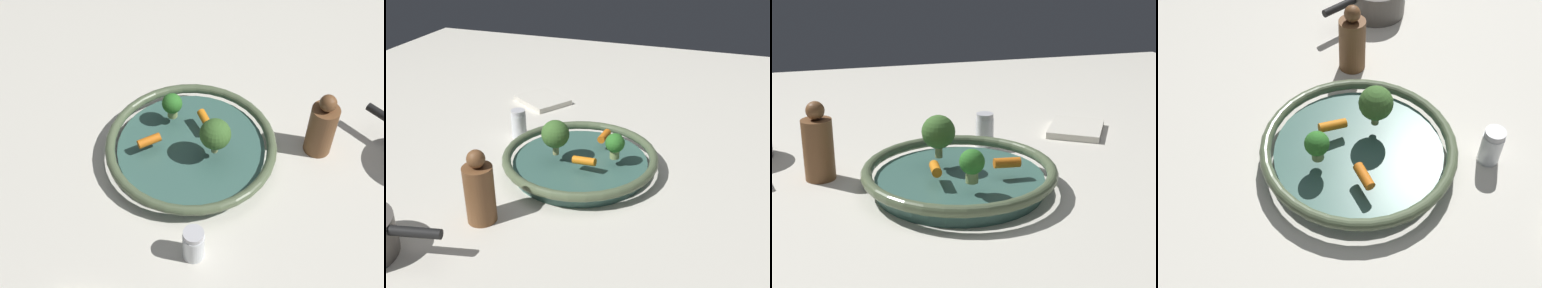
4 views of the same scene
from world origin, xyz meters
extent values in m
plane|color=silver|center=(0.00, 0.00, 0.00)|extent=(1.98, 1.98, 0.00)
cylinder|color=#3D665B|center=(0.00, 0.00, 0.01)|extent=(0.28, 0.28, 0.02)
torus|color=#546345|center=(0.00, 0.00, 0.03)|extent=(0.32, 0.32, 0.02)
cylinder|color=orange|center=(-0.03, -0.07, 0.05)|extent=(0.02, 0.04, 0.02)
cylinder|color=orange|center=(-0.02, 0.05, 0.05)|extent=(0.05, 0.02, 0.02)
cylinder|color=tan|center=(0.04, 0.02, 0.05)|extent=(0.01, 0.01, 0.02)
sphere|color=#3F6B2D|center=(0.04, 0.02, 0.09)|extent=(0.06, 0.06, 0.06)
cylinder|color=#96AB66|center=(-0.07, 0.00, 0.05)|extent=(0.02, 0.02, 0.02)
sphere|color=#307729|center=(-0.07, 0.00, 0.07)|extent=(0.04, 0.04, 0.04)
cylinder|color=silver|center=(0.19, -0.10, 0.03)|extent=(0.04, 0.04, 0.06)
cylinder|color=silver|center=(0.19, -0.10, 0.06)|extent=(0.03, 0.03, 0.01)
cylinder|color=brown|center=(0.10, 0.22, 0.05)|extent=(0.05, 0.05, 0.11)
sphere|color=brown|center=(0.10, 0.22, 0.12)|extent=(0.03, 0.03, 0.03)
camera|label=1|loc=(0.57, -0.32, 0.77)|focal=49.50mm
camera|label=2|loc=(-0.27, 0.78, 0.48)|focal=42.89mm
camera|label=3|loc=(-0.83, 0.22, 0.39)|focal=53.78mm
camera|label=4|loc=(-0.26, -0.46, 0.62)|focal=45.55mm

